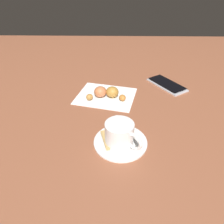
{
  "coord_description": "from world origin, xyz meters",
  "views": [
    {
      "loc": [
        -0.48,
        -0.02,
        0.35
      ],
      "look_at": [
        -0.0,
        -0.01,
        0.01
      ],
      "focal_mm": 32.04,
      "sensor_mm": 36.0,
      "label": 1
    }
  ],
  "objects": [
    {
      "name": "ground_plane",
      "position": [
        0.0,
        0.0,
        0.0
      ],
      "size": [
        1.8,
        1.8,
        0.0
      ],
      "primitive_type": "plane",
      "color": "brown"
    },
    {
      "name": "saucer",
      "position": [
        -0.11,
        -0.03,
        0.0
      ],
      "size": [
        0.13,
        0.13,
        0.01
      ],
      "primitive_type": "cylinder",
      "color": "silver",
      "rests_on": "ground"
    },
    {
      "name": "napkin",
      "position": [
        0.11,
        0.01,
        0.0
      ],
      "size": [
        0.2,
        0.22,
        0.0
      ],
      "primitive_type": "cube",
      "rotation": [
        0.0,
        0.0,
        -0.23
      ],
      "color": "white",
      "rests_on": "ground"
    },
    {
      "name": "espresso_cup",
      "position": [
        -0.12,
        -0.03,
        0.04
      ],
      "size": [
        0.08,
        0.09,
        0.06
      ],
      "color": "silver",
      "rests_on": "saucer"
    },
    {
      "name": "teaspoon",
      "position": [
        -0.11,
        -0.03,
        0.01
      ],
      "size": [
        0.14,
        0.02,
        0.01
      ],
      "color": "silver",
      "rests_on": "saucer"
    },
    {
      "name": "croissant",
      "position": [
        0.1,
        0.01,
        0.02
      ],
      "size": [
        0.06,
        0.14,
        0.04
      ],
      "color": "#AF6C2E",
      "rests_on": "napkin"
    },
    {
      "name": "sugar_packet",
      "position": [
        -0.12,
        -0.0,
        0.01
      ],
      "size": [
        0.07,
        0.03,
        0.01
      ],
      "primitive_type": "cube",
      "rotation": [
        0.0,
        0.0,
        9.7
      ],
      "color": "tan",
      "rests_on": "saucer"
    },
    {
      "name": "cell_phone",
      "position": [
        0.19,
        -0.21,
        0.01
      ],
      "size": [
        0.16,
        0.14,
        0.01
      ],
      "color": "#B5B5BB",
      "rests_on": "ground"
    }
  ]
}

